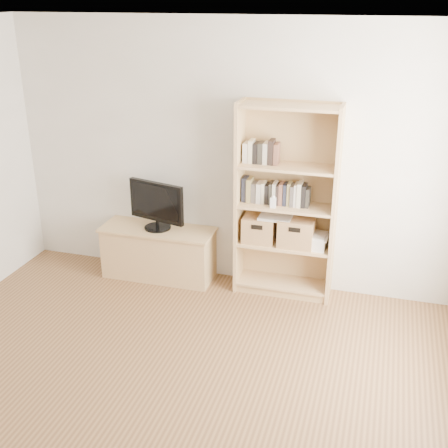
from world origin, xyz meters
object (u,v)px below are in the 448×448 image
at_px(bookshelf, 286,203).
at_px(basket_right, 297,232).
at_px(laptop, 276,217).
at_px(baby_monitor, 273,203).
at_px(television, 157,206).
at_px(basket_left, 259,229).
at_px(tv_stand, 159,253).

bearing_deg(bookshelf, basket_right, -2.60).
bearing_deg(laptop, baby_monitor, -95.92).
bearing_deg(television, bookshelf, 16.37).
distance_m(bookshelf, basket_left, 0.38).
xyz_separation_m(television, basket_right, (1.42, 0.04, -0.13)).
bearing_deg(television, basket_left, 16.44).
bearing_deg(television, baby_monitor, 11.52).
bearing_deg(bookshelf, baby_monitor, -135.00).
bearing_deg(laptop, basket_right, 2.64).
bearing_deg(laptop, television, -177.34).
bearing_deg(basket_left, bookshelf, -0.59).
xyz_separation_m(basket_left, basket_right, (0.37, 0.00, 0.01)).
distance_m(tv_stand, basket_left, 1.13).
bearing_deg(basket_left, tv_stand, 179.79).
relative_size(tv_stand, television, 1.80).
bearing_deg(bookshelf, laptop, -174.20).
xyz_separation_m(bookshelf, television, (-1.31, -0.04, -0.15)).
distance_m(baby_monitor, basket_right, 0.39).
bearing_deg(tv_stand, television, 0.00).
distance_m(basket_left, basket_right, 0.37).
bearing_deg(laptop, tv_stand, -177.34).
height_order(television, basket_right, television).
xyz_separation_m(tv_stand, basket_left, (1.05, 0.04, 0.39)).
height_order(baby_monitor, basket_left, baby_monitor).
relative_size(baby_monitor, laptop, 0.32).
bearing_deg(baby_monitor, television, 176.03).
relative_size(bookshelf, basket_right, 5.67).
relative_size(bookshelf, basket_left, 6.11).
height_order(bookshelf, television, bookshelf).
distance_m(bookshelf, baby_monitor, 0.15).
xyz_separation_m(bookshelf, baby_monitor, (-0.10, -0.11, 0.03)).
height_order(tv_stand, basket_right, basket_right).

